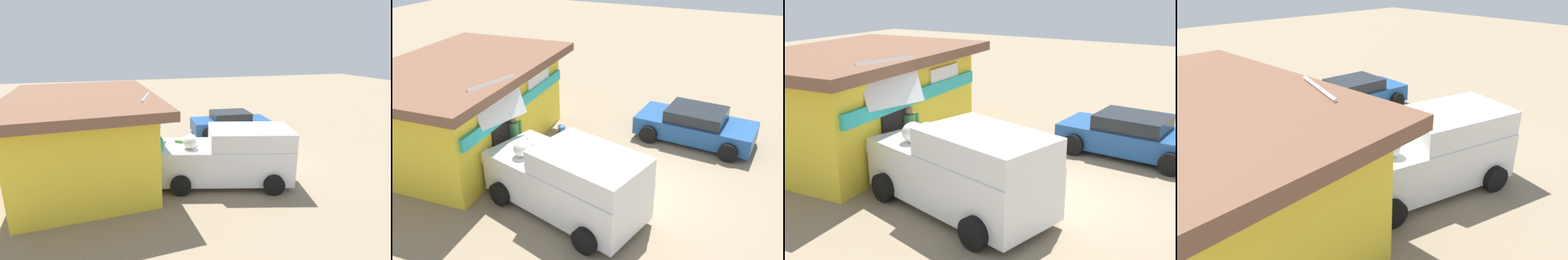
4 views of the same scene
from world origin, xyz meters
The scene contains 8 objects.
ground_plane centered at (0.00, 0.00, 0.00)m, with size 60.00×60.00×0.00m, color gray.
storefront_bar centered at (0.35, 5.81, 1.52)m, with size 7.55×5.33×2.95m.
delivery_van centered at (-1.46, 1.13, 0.96)m, with size 2.99×5.06×3.02m.
parked_sedan centered at (3.95, -1.06, 0.58)m, with size 2.33×4.10×1.20m.
vendor_standing centered at (-0.05, 3.74, 0.99)m, with size 0.50×0.47×1.70m.
customer_bending centered at (-1.55, 3.83, 0.82)m, with size 0.66×0.77×1.32m.
unloaded_banana_pile centered at (-0.62, 4.38, 0.18)m, with size 0.73×0.73×0.38m.
paint_bucket centered at (2.41, 3.38, 0.17)m, with size 0.26×0.26×0.33m, color blue.
Camera 1 is at (-10.54, 4.82, 4.65)m, focal length 28.09 mm.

